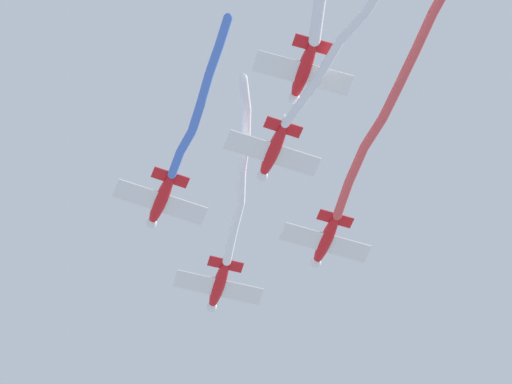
# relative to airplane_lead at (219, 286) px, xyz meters

# --- Properties ---
(airplane_lead) EXTENTS (5.73, 7.58, 1.87)m
(airplane_lead) POSITION_rel_airplane_lead_xyz_m (0.00, 0.00, 0.00)
(airplane_lead) COLOR red
(smoke_trail_lead) EXTENTS (16.49, 1.56, 2.80)m
(smoke_trail_lead) POSITION_rel_airplane_lead_xyz_m (-10.54, -0.77, 1.13)
(smoke_trail_lead) COLOR white
(airplane_left_wing) EXTENTS (5.80, 7.59, 1.87)m
(airplane_left_wing) POSITION_rel_airplane_lead_xyz_m (-8.26, 5.26, -0.40)
(airplane_left_wing) COLOR red
(smoke_trail_left_wing) EXTENTS (14.39, 3.79, 1.22)m
(smoke_trail_left_wing) POSITION_rel_airplane_lead_xyz_m (-17.65, 2.88, -0.83)
(smoke_trail_left_wing) COLOR #4C75DB
(airplane_right_wing) EXTENTS (5.77, 7.59, 1.87)m
(airplane_right_wing) POSITION_rel_airplane_lead_xyz_m (-5.25, -8.25, 0.30)
(airplane_right_wing) COLOR red
(smoke_trail_right_wing) EXTENTS (22.42, 5.98, 1.49)m
(smoke_trail_right_wing) POSITION_rel_airplane_lead_xyz_m (-18.72, -11.29, 0.06)
(smoke_trail_right_wing) COLOR #DB4C4C
(airplane_slot) EXTENTS (5.78, 7.59, 1.87)m
(airplane_slot) POSITION_rel_airplane_lead_xyz_m (-13.51, -3.00, -0.20)
(airplane_slot) COLOR red
(smoke_trail_slot) EXTENTS (21.54, 12.36, 1.60)m
(smoke_trail_slot) POSITION_rel_airplane_lead_xyz_m (-26.86, -8.93, -0.87)
(smoke_trail_slot) COLOR white
(airplane_trail) EXTENTS (5.74, 7.59, 1.87)m
(airplane_trail) POSITION_rel_airplane_lead_xyz_m (-20.26, -4.52, 0.40)
(airplane_trail) COLOR red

